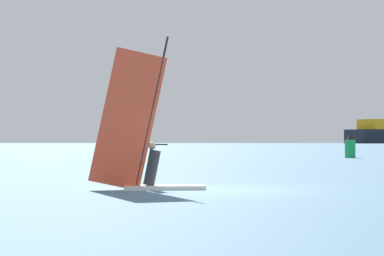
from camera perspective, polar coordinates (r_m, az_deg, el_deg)
ground_plane at (r=20.88m, az=2.51°, el=-4.84°), size 4000.00×4000.00×0.00m
windsurfer at (r=20.89m, az=-3.68°, el=-1.73°), size 3.08×2.00×4.42m
channel_buoy at (r=64.38m, az=12.22°, el=-1.47°), size 0.90×0.90×2.06m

